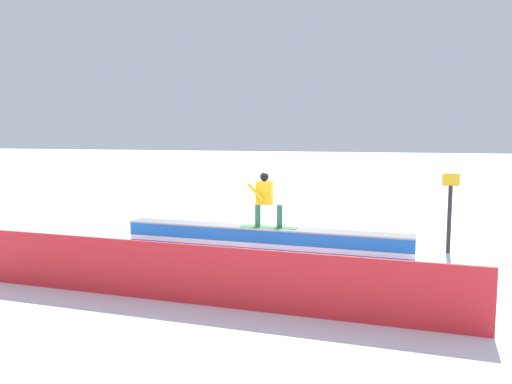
% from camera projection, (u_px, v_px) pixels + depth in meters
% --- Properties ---
extents(ground_plane, '(120.00, 120.00, 0.00)m').
position_uv_depth(ground_plane, '(263.00, 249.00, 13.21)').
color(ground_plane, white).
extents(grind_box, '(7.34, 1.11, 0.55)m').
position_uv_depth(grind_box, '(263.00, 239.00, 13.18)').
color(grind_box, blue).
rests_on(grind_box, ground_plane).
extents(snowboarder, '(1.42, 0.42, 1.37)m').
position_uv_depth(snowboarder, '(265.00, 198.00, 13.04)').
color(snowboarder, green).
rests_on(snowboarder, grind_box).
extents(safety_fence, '(9.13, 0.69, 1.03)m').
position_uv_depth(safety_fence, '(202.00, 275.00, 8.91)').
color(safety_fence, red).
rests_on(safety_fence, ground_plane).
extents(trail_marker, '(0.40, 0.10, 1.93)m').
position_uv_depth(trail_marker, '(450.00, 211.00, 12.64)').
color(trail_marker, '#262628').
rests_on(trail_marker, ground_plane).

